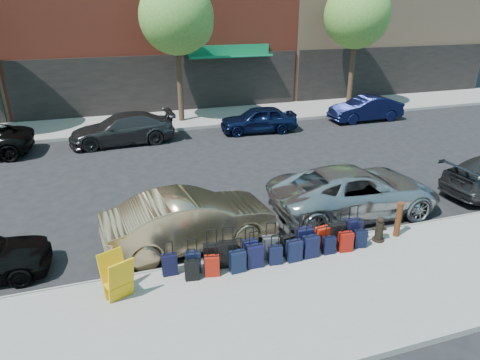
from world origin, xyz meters
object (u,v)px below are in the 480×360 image
object	(u,v)px
display_rack	(117,277)
car_far_2	(258,119)
tree_right	(359,17)
car_near_2	(355,191)
fire_hydrant	(379,230)
car_far_3	(366,109)
bollard	(398,219)
tree_center	(179,19)
car_near_1	(191,220)
car_far_1	(122,129)
suitcase_front_5	(271,247)

from	to	relation	value
display_rack	car_far_2	size ratio (longest dim) A/B	0.27
tree_right	car_near_2	world-z (taller)	tree_right
fire_hydrant	car_far_3	distance (m)	13.80
bollard	display_rack	xyz separation A→B (m)	(-7.56, -0.37, -0.01)
display_rack	tree_center	bearing A→B (deg)	50.50
tree_center	car_near_2	world-z (taller)	tree_center
car_near_1	bollard	bearing A→B (deg)	-111.90
tree_center	car_far_1	world-z (taller)	tree_center
tree_center	car_near_2	bearing A→B (deg)	-76.56
tree_right	car_far_1	distance (m)	15.01
bollard	car_far_2	xyz separation A→B (m)	(0.08, 11.40, -0.01)
suitcase_front_5	car_far_2	world-z (taller)	car_far_2
suitcase_front_5	car_far_2	bearing A→B (deg)	82.37
fire_hydrant	car_near_2	distance (m)	2.04
tree_right	car_far_3	world-z (taller)	tree_right
tree_right	car_near_1	distance (m)	18.75
tree_center	display_rack	distance (m)	16.11
car_far_1	tree_center	bearing A→B (deg)	125.85
car_near_1	car_far_1	size ratio (longest dim) A/B	0.96
car_far_2	car_near_2	bearing A→B (deg)	4.04
suitcase_front_5	car_near_2	distance (m)	4.04
car_far_2	display_rack	bearing A→B (deg)	-27.20
fire_hydrant	display_rack	bearing A→B (deg)	-157.73
suitcase_front_5	car_far_1	distance (m)	11.91
fire_hydrant	car_far_1	xyz separation A→B (m)	(-6.04, 11.66, 0.22)
car_near_1	car_near_2	world-z (taller)	car_near_1
car_far_1	bollard	bearing A→B (deg)	27.01
tree_center	car_near_2	distance (m)	13.65
tree_center	car_far_3	bearing A→B (deg)	-15.41
car_far_1	car_far_3	xyz separation A→B (m)	(13.27, 0.10, -0.02)
car_far_1	car_near_2	bearing A→B (deg)	30.80
bollard	car_near_2	bearing A→B (deg)	96.24
car_near_1	car_far_1	world-z (taller)	car_near_1
car_far_2	fire_hydrant	bearing A→B (deg)	2.22
tree_center	tree_right	xyz separation A→B (m)	(10.50, 0.00, 0.00)
bollard	display_rack	bearing A→B (deg)	-177.20
tree_right	display_rack	bearing A→B (deg)	-135.21
car_far_3	car_far_1	bearing A→B (deg)	-89.64
car_far_2	car_far_3	bearing A→B (deg)	98.32
car_near_1	car_far_3	distance (m)	15.81
tree_center	car_far_3	xyz separation A→B (m)	(9.79, -2.70, -4.73)
display_rack	car_near_1	xyz separation A→B (m)	(2.03, 1.90, 0.11)
suitcase_front_5	car_far_3	xyz separation A→B (m)	(10.38, 11.65, 0.22)
suitcase_front_5	car_near_1	xyz separation A→B (m)	(-1.74, 1.49, 0.31)
car_near_2	tree_center	bearing A→B (deg)	15.24
tree_right	bollard	distance (m)	16.82
tree_center	tree_right	distance (m)	10.50
suitcase_front_5	bollard	bearing A→B (deg)	10.49
suitcase_front_5	car_far_1	size ratio (longest dim) A/B	0.20
tree_right	car_far_1	bearing A→B (deg)	-168.70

